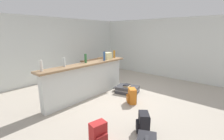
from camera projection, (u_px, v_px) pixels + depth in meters
name	position (u px, v px, depth m)	size (l,w,h in m)	color
ground_plane	(118.00, 96.00, 4.98)	(13.00, 13.00, 0.05)	#ADA393
wall_back	(62.00, 49.00, 6.63)	(6.60, 0.10, 2.50)	silver
wall_right	(156.00, 48.00, 7.12)	(0.10, 6.00, 2.50)	silver
partition_half_wall	(87.00, 81.00, 4.69)	(2.80, 0.20, 1.00)	silver
bar_countertop	(87.00, 64.00, 4.57)	(2.96, 0.40, 0.05)	#93704C
bottle_white	(41.00, 66.00, 3.61)	(0.07, 0.07, 0.26)	silver
bottle_clear	(64.00, 62.00, 4.10)	(0.06, 0.06, 0.23)	silver
bottle_green	(86.00, 58.00, 4.61)	(0.07, 0.07, 0.26)	#2D6B38
bottle_blue	(104.00, 56.00, 4.96)	(0.06, 0.06, 0.28)	#284C89
bottle_amber	(114.00, 54.00, 5.50)	(0.07, 0.07, 0.26)	#9E661E
grocery_bag	(108.00, 56.00, 5.25)	(0.26, 0.18, 0.22)	beige
dining_table	(96.00, 62.00, 6.88)	(1.10, 0.80, 0.74)	#4C331E
dining_chair_near_partition	(103.00, 67.00, 6.52)	(0.44, 0.44, 0.93)	#9E754C
suitcase_flat_charcoal	(127.00, 90.00, 5.14)	(0.66, 0.89, 0.22)	#38383D
backpack_orange	(132.00, 96.00, 4.37)	(0.34, 0.34, 0.42)	orange
backpack_black	(143.00, 123.00, 3.06)	(0.34, 0.34, 0.42)	black
backpack_red	(98.00, 134.00, 2.74)	(0.31, 0.29, 0.42)	red
book_stack	(127.00, 86.00, 5.07)	(0.26, 0.23, 0.07)	tan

